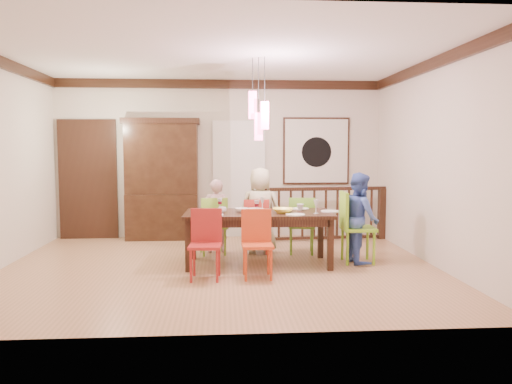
{
  "coord_description": "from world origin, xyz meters",
  "views": [
    {
      "loc": [
        0.03,
        -6.81,
        1.65
      ],
      "look_at": [
        0.52,
        0.35,
        1.02
      ],
      "focal_mm": 35.0,
      "sensor_mm": 36.0,
      "label": 1
    }
  ],
  "objects": [
    {
      "name": "pendant_cluster",
      "position": [
        0.54,
        0.16,
        2.11
      ],
      "size": [
        0.27,
        0.21,
        1.14
      ],
      "color": "#E7457A",
      "rests_on": "ceiling"
    },
    {
      "name": "wine_glass_d",
      "position": [
        1.33,
        -0.05,
        0.84
      ],
      "size": [
        0.08,
        0.08,
        0.19
      ],
      "primitive_type": null,
      "color": "silver",
      "rests_on": "dining_table"
    },
    {
      "name": "dining_table",
      "position": [
        0.54,
        0.16,
        0.66
      ],
      "size": [
        2.1,
        1.0,
        0.75
      ],
      "rotation": [
        0.0,
        0.0,
        -0.03
      ],
      "color": "black",
      "rests_on": "floor"
    },
    {
      "name": "napkin",
      "position": [
        0.51,
        -0.18,
        0.76
      ],
      "size": [
        0.18,
        0.14,
        0.01
      ],
      "primitive_type": "cube",
      "color": "#D83359",
      "rests_on": "dining_table"
    },
    {
      "name": "chair_near_mid",
      "position": [
        0.48,
        -0.58,
        0.49
      ],
      "size": [
        0.4,
        0.4,
        0.86
      ],
      "rotation": [
        0.0,
        0.0,
        0.01
      ],
      "color": "#C43F19",
      "rests_on": "floor"
    },
    {
      "name": "painting",
      "position": [
        1.8,
        2.46,
        1.6
      ],
      "size": [
        1.25,
        0.06,
        1.25
      ],
      "color": "black",
      "rests_on": "wall_back"
    },
    {
      "name": "chair_near_left",
      "position": [
        -0.18,
        -0.61,
        0.5
      ],
      "size": [
        0.42,
        0.42,
        0.88
      ],
      "rotation": [
        0.0,
        0.0,
        -0.07
      ],
      "color": "maroon",
      "rests_on": "floor"
    },
    {
      "name": "chair_far_right",
      "position": [
        1.27,
        0.87,
        0.51
      ],
      "size": [
        0.45,
        0.45,
        0.89
      ],
      "rotation": [
        0.0,
        0.0,
        3.02
      ],
      "color": "#6BAD2F",
      "rests_on": "floor"
    },
    {
      "name": "wall_back",
      "position": [
        0.0,
        2.5,
        1.45
      ],
      "size": [
        6.0,
        0.0,
        6.0
      ],
      "primitive_type": "plane",
      "rotation": [
        1.57,
        0.0,
        0.0
      ],
      "color": "beige",
      "rests_on": "floor"
    },
    {
      "name": "person_end_right",
      "position": [
        2.01,
        0.2,
        0.65
      ],
      "size": [
        0.56,
        0.69,
        1.31
      ],
      "primitive_type": "imported",
      "rotation": [
        0.0,
        0.0,
        1.68
      ],
      "color": "#4463BE",
      "rests_on": "floor"
    },
    {
      "name": "cup_left",
      "position": [
        0.03,
        0.08,
        0.79
      ],
      "size": [
        0.14,
        0.14,
        0.09
      ],
      "primitive_type": "imported",
      "rotation": [
        0.0,
        0.0,
        0.28
      ],
      "color": "silver",
      "rests_on": "dining_table"
    },
    {
      "name": "chair_end_right",
      "position": [
        1.99,
        0.19,
        0.59
      ],
      "size": [
        0.48,
        0.48,
        1.03
      ],
      "rotation": [
        0.0,
        0.0,
        1.53
      ],
      "color": "#80C724",
      "rests_on": "floor"
    },
    {
      "name": "person_far_mid",
      "position": [
        0.63,
        0.96,
        0.68
      ],
      "size": [
        0.7,
        0.5,
        1.35
      ],
      "primitive_type": "imported",
      "rotation": [
        0.0,
        0.0,
        3.03
      ],
      "color": "beige",
      "rests_on": "floor"
    },
    {
      "name": "crown_molding",
      "position": [
        0.0,
        0.0,
        2.82
      ],
      "size": [
        6.0,
        5.0,
        0.16
      ],
      "primitive_type": null,
      "color": "black",
      "rests_on": "wall_back"
    },
    {
      "name": "wine_glass_b",
      "position": [
        0.62,
        0.42,
        0.84
      ],
      "size": [
        0.08,
        0.08,
        0.19
      ],
      "primitive_type": null,
      "color": "silver",
      "rests_on": "dining_table"
    },
    {
      "name": "ceiling",
      "position": [
        0.0,
        0.0,
        2.9
      ],
      "size": [
        6.0,
        6.0,
        0.0
      ],
      "primitive_type": "plane",
      "rotation": [
        3.14,
        0.0,
        0.0
      ],
      "color": "white",
      "rests_on": "wall_back"
    },
    {
      "name": "wall_right",
      "position": [
        3.0,
        0.0,
        1.45
      ],
      "size": [
        0.0,
        5.0,
        5.0
      ],
      "primitive_type": "plane",
      "rotation": [
        1.57,
        0.0,
        -1.57
      ],
      "color": "beige",
      "rests_on": "floor"
    },
    {
      "name": "china_hutch",
      "position": [
        -1.05,
        2.3,
        1.1
      ],
      "size": [
        1.38,
        0.46,
        2.19
      ],
      "color": "black",
      "rests_on": "floor"
    },
    {
      "name": "chair_far_mid",
      "position": [
        0.56,
        0.95,
        0.5
      ],
      "size": [
        0.39,
        0.39,
        0.87
      ],
      "rotation": [
        0.0,
        0.0,
        3.15
      ],
      "color": "red",
      "rests_on": "floor"
    },
    {
      "name": "chair_far_left",
      "position": [
        -0.12,
        0.91,
        0.51
      ],
      "size": [
        0.47,
        0.47,
        0.9
      ],
      "rotation": [
        0.0,
        0.0,
        3.31
      ],
      "color": "#89C738",
      "rests_on": "floor"
    },
    {
      "name": "plate_near_left",
      "position": [
        -0.08,
        -0.14,
        0.76
      ],
      "size": [
        0.26,
        0.26,
        0.01
      ],
      "primitive_type": "cylinder",
      "color": "white",
      "rests_on": "dining_table"
    },
    {
      "name": "balustrade",
      "position": [
        1.89,
        1.95,
        0.5
      ],
      "size": [
        2.24,
        0.26,
        0.96
      ],
      "rotation": [
        0.0,
        0.0,
        0.08
      ],
      "color": "black",
      "rests_on": "floor"
    },
    {
      "name": "plate_near_mid",
      "position": [
        1.02,
        -0.19,
        0.76
      ],
      "size": [
        0.26,
        0.26,
        0.01
      ],
      "primitive_type": "cylinder",
      "color": "white",
      "rests_on": "dining_table"
    },
    {
      "name": "serving_bowl",
      "position": [
        0.87,
        0.02,
        0.79
      ],
      "size": [
        0.32,
        0.32,
        0.07
      ],
      "primitive_type": "imported",
      "rotation": [
        0.0,
        0.0,
        -0.13
      ],
      "color": "#F7E446",
      "rests_on": "dining_table"
    },
    {
      "name": "plate_far_right",
      "position": [
        1.19,
        0.48,
        0.76
      ],
      "size": [
        0.26,
        0.26,
        0.01
      ],
      "primitive_type": "cylinder",
      "color": "white",
      "rests_on": "dining_table"
    },
    {
      "name": "person_far_left",
      "position": [
        -0.07,
        1.06,
        0.58
      ],
      "size": [
        0.45,
        0.33,
        1.16
      ],
      "primitive_type": "imported",
      "rotation": [
        0.0,
        0.0,
        3.26
      ],
      "color": "#D29FA9",
      "rests_on": "floor"
    },
    {
      "name": "floor",
      "position": [
        0.0,
        0.0,
        0.0
      ],
      "size": [
        6.0,
        6.0,
        0.0
      ],
      "primitive_type": "plane",
      "color": "#A3784F",
      "rests_on": "ground"
    },
    {
      "name": "wine_glass_a",
      "position": [
        -0.0,
        0.28,
        0.84
      ],
      "size": [
        0.08,
        0.08,
        0.19
      ],
      "primitive_type": null,
      "color": "#590C19",
      "rests_on": "dining_table"
    },
    {
      "name": "white_doorway",
      "position": [
        0.35,
        2.46,
        1.05
      ],
      "size": [
        0.97,
        0.05,
        2.22
      ],
      "primitive_type": "cube",
      "color": "silver",
      "rests_on": "wall_back"
    },
    {
      "name": "panel_door",
      "position": [
        -2.4,
        2.45,
        1.05
      ],
      "size": [
        1.04,
        0.07,
        2.24
      ],
      "primitive_type": "cube",
      "color": "black",
      "rests_on": "wall_back"
    },
    {
      "name": "plate_far_mid",
      "position": [
        0.52,
        0.47,
        0.76
      ],
      "size": [
        0.26,
        0.26,
        0.01
      ],
      "primitive_type": "cylinder",
      "color": "white",
      "rests_on": "dining_table"
    },
    {
      "name": "plate_end_right",
      "position": [
        1.56,
        0.13,
        0.76
      ],
      "size": [
        0.26,
        0.26,
        0.01
      ],
      "primitive_type": "cylinder",
      "color": "white",
      "rests_on": "dining_table"
    },
    {
      "name": "small_bowl",
      "position": [
        0.31,
        0.15,
        0.78
      ],
      "size": [
        0.24,
        0.24,
        0.06
      ],
      "primitive_type": "imported",
      "rotation": [
        0.0,
        0.0,
        -0.25
      ],
      "color": "white",
      "rests_on": "dining_table"
    },
    {
      "name": "cup_right",
      "position": [
        1.16,
        0.31,
        0.8
      ],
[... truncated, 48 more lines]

